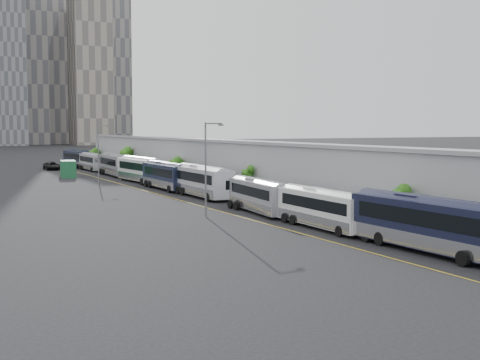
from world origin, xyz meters
TOP-DOWN VIEW (x-y plane):
  - sidewalk at (9.00, 55.00)m, footprint 10.00×170.00m
  - lane_line at (-1.50, 55.00)m, footprint 0.12×160.00m
  - depot at (12.99, 55.00)m, footprint 12.45×160.40m
  - bus_1 at (2.24, 21.33)m, footprint 3.28×13.99m
  - bus_2 at (1.63, 33.94)m, footprint 2.72×12.16m
  - bus_3 at (1.74, 46.06)m, footprint 3.69×12.37m
  - bus_4 at (2.33, 62.68)m, footprint 3.08×13.94m
  - bus_5 at (1.88, 74.91)m, footprint 2.99×13.47m
  - bus_6 at (2.30, 88.14)m, footprint 3.59×14.15m
  - bus_7 at (2.58, 104.02)m, footprint 3.32×13.88m
  - bus_8 at (2.28, 119.86)m, footprint 2.76×12.33m
  - bus_9 at (2.03, 132.43)m, footprint 3.42×13.36m
  - tree_1 at (5.89, 28.90)m, footprint 1.83×1.83m
  - tree_2 at (6.15, 57.58)m, footprint 1.30×1.30m
  - tree_3 at (5.66, 81.24)m, footprint 2.28×2.28m
  - tree_4 at (5.70, 107.30)m, footprint 2.20×2.20m
  - tree_5 at (5.65, 131.56)m, footprint 2.30×2.30m
  - street_lamp_near at (-4.49, 45.53)m, footprint 2.04×0.22m
  - street_lamp_far at (-3.85, 90.04)m, footprint 2.04×0.22m
  - shipping_container at (-5.91, 104.22)m, footprint 3.26×5.86m
  - suv at (-4.63, 125.70)m, footprint 2.94×6.16m

SIDE VIEW (x-z plane):
  - lane_line at x=-1.50m, z-range 0.00..0.02m
  - sidewalk at x=9.00m, z-range 0.00..0.12m
  - suv at x=-4.63m, z-range 0.00..1.70m
  - shipping_container at x=-5.91m, z-range 0.00..2.98m
  - bus_2 at x=1.63m, z-range -0.28..3.26m
  - bus_3 at x=1.74m, z-range -0.28..3.28m
  - bus_8 at x=2.28m, z-range -0.28..3.32m
  - bus_9 at x=2.03m, z-range -0.30..3.57m
  - bus_5 at x=1.88m, z-range -0.31..3.63m
  - bus_7 at x=2.58m, z-range -0.31..3.72m
  - bus_4 at x=2.33m, z-range -0.32..3.75m
  - bus_1 at x=2.24m, z-range -0.32..3.75m
  - bus_6 at x=2.30m, z-range -0.32..3.78m
  - tree_5 at x=5.65m, z-range 0.88..4.96m
  - tree_1 at x=5.89m, z-range 1.04..4.99m
  - tree_3 at x=5.66m, z-range 0.98..5.23m
  - tree_2 at x=6.15m, z-range 1.19..5.02m
  - depot at x=12.99m, z-range -0.09..7.11m
  - tree_4 at x=5.70m, z-range 1.40..6.45m
  - street_lamp_far at x=-3.85m, z-range 0.69..9.98m
  - street_lamp_near at x=-4.49m, z-range 0.70..10.17m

